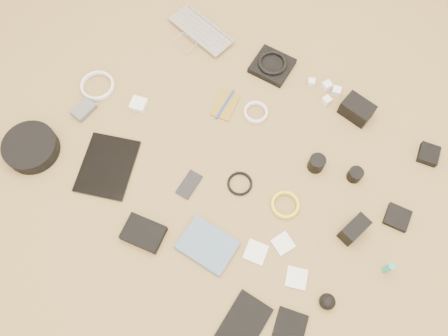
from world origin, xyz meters
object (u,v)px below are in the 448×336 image
Objects in this scene: paperback at (196,262)px; headphone_case at (31,147)px; dslr_camera at (357,109)px; phone at (189,185)px; laptop at (194,37)px; tablet at (107,166)px.

headphone_case is at bearing 88.39° from paperback.
phone is (-0.35, -0.64, -0.03)m from dslr_camera.
dslr_camera is at bearing 43.41° from headphone_case.
laptop is 0.69m from tablet.
paperback is at bearing -52.61° from phone.
paperback is (0.60, -0.77, -0.00)m from laptop.
tablet is 2.34× the size of phone.
dslr_camera is 1.29m from headphone_case.
tablet is at bearing -73.01° from laptop.
dslr_camera reaches higher than laptop.
tablet is 1.31× the size of paperback.
laptop is 2.77× the size of phone.
headphone_case is at bearing -94.08° from laptop.
dslr_camera is 0.63× the size of paperback.
dslr_camera is at bearing 25.53° from tablet.
phone is 0.63m from headphone_case.
laptop is at bearing 77.59° from headphone_case.
tablet reaches higher than phone.
headphone_case is (-0.18, -0.80, 0.02)m from laptop.
laptop is 0.69m from phone.
laptop is 1.44× the size of headphone_case.
tablet is (-0.65, -0.77, -0.03)m from dslr_camera.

